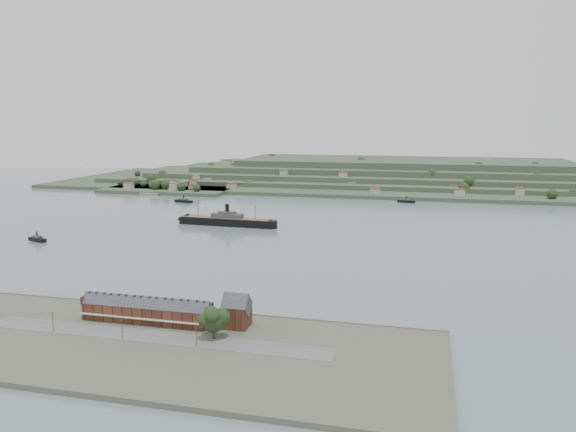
% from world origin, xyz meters
% --- Properties ---
extents(ground, '(1400.00, 1400.00, 0.00)m').
position_xyz_m(ground, '(0.00, 0.00, 0.00)').
color(ground, slate).
rests_on(ground, ground).
extents(near_shore, '(220.00, 80.00, 2.60)m').
position_xyz_m(near_shore, '(0.00, -186.75, 1.01)').
color(near_shore, '#4C5142').
rests_on(near_shore, ground).
extents(terrace_row, '(55.60, 9.80, 11.07)m').
position_xyz_m(terrace_row, '(-10.00, -168.02, 6.84)').
color(terrace_row, '#452118').
rests_on(terrace_row, ground).
extents(gabled_building, '(10.40, 10.18, 14.09)m').
position_xyz_m(gabled_building, '(27.50, -164.00, 8.19)').
color(gabled_building, '#452118').
rests_on(gabled_building, ground).
extents(far_peninsula, '(760.00, 309.00, 30.00)m').
position_xyz_m(far_peninsula, '(27.91, 393.10, 11.88)').
color(far_peninsula, '#31462F').
rests_on(far_peninsula, ground).
extents(steamship, '(87.50, 14.32, 20.98)m').
position_xyz_m(steamship, '(-59.27, 51.63, 3.87)').
color(steamship, black).
rests_on(steamship, ground).
extents(tugboat, '(16.41, 9.59, 7.17)m').
position_xyz_m(tugboat, '(-163.84, -37.27, 1.75)').
color(tugboat, black).
rests_on(tugboat, ground).
extents(ferry_west, '(20.85, 10.69, 7.53)m').
position_xyz_m(ferry_west, '(-143.85, 161.95, 1.81)').
color(ferry_west, black).
rests_on(ferry_west, ground).
extents(ferry_east, '(18.46, 8.51, 6.68)m').
position_xyz_m(ferry_east, '(78.92, 217.52, 1.61)').
color(ferry_east, black).
rests_on(ferry_east, ground).
extents(fig_tree, '(11.50, 9.96, 12.83)m').
position_xyz_m(fig_tree, '(23.47, -178.39, 9.83)').
color(fig_tree, '#483321').
rests_on(fig_tree, ground).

